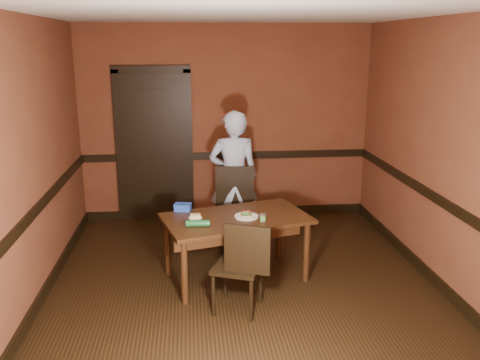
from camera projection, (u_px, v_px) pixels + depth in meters
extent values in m
cube|color=black|center=(243.00, 287.00, 5.25)|extent=(4.00, 4.50, 0.01)
cube|color=silver|center=(244.00, 13.00, 4.54)|extent=(4.00, 4.50, 0.01)
cube|color=brown|center=(226.00, 124.00, 7.06)|extent=(4.00, 0.02, 2.70)
cube|color=brown|center=(289.00, 251.00, 2.74)|extent=(4.00, 0.02, 2.70)
cube|color=brown|center=(29.00, 164.00, 4.70)|extent=(0.02, 4.50, 2.70)
cube|color=brown|center=(442.00, 155.00, 5.09)|extent=(0.02, 4.50, 2.70)
cube|color=black|center=(226.00, 156.00, 7.16)|extent=(4.00, 0.03, 0.10)
cube|color=black|center=(36.00, 210.00, 4.82)|extent=(0.03, 4.50, 0.10)
cube|color=black|center=(436.00, 198.00, 5.21)|extent=(0.03, 4.50, 0.10)
cube|color=black|center=(227.00, 212.00, 7.38)|extent=(4.00, 0.03, 0.12)
cube|color=black|center=(45.00, 291.00, 5.04)|extent=(0.03, 4.50, 0.12)
cube|color=black|center=(428.00, 273.00, 5.43)|extent=(0.03, 4.50, 0.12)
cube|color=black|center=(154.00, 149.00, 7.01)|extent=(0.85, 0.04, 2.05)
cube|color=black|center=(120.00, 149.00, 6.98)|extent=(0.10, 0.06, 2.15)
cube|color=black|center=(189.00, 148.00, 7.07)|extent=(0.10, 0.06, 2.15)
cube|color=black|center=(151.00, 69.00, 6.74)|extent=(1.05, 0.06, 0.10)
cube|color=#341C0D|center=(236.00, 248.00, 5.36)|extent=(1.64, 1.20, 0.69)
imported|color=#A8BDDD|center=(234.00, 177.00, 6.27)|extent=(0.61, 0.40, 1.66)
cylinder|color=white|center=(246.00, 217.00, 5.26)|extent=(0.25, 0.25, 0.01)
cube|color=#A57850|center=(246.00, 215.00, 5.25)|extent=(0.11, 0.10, 0.02)
ellipsoid|color=#27842C|center=(246.00, 213.00, 5.25)|extent=(0.10, 0.10, 0.02)
cylinder|color=red|center=(244.00, 211.00, 5.25)|extent=(0.04, 0.04, 0.01)
cylinder|color=red|center=(249.00, 212.00, 5.24)|extent=(0.04, 0.04, 0.01)
cylinder|color=#8FBE66|center=(244.00, 213.00, 5.22)|extent=(0.03, 0.03, 0.01)
cylinder|color=#8FBE66|center=(248.00, 211.00, 5.27)|extent=(0.03, 0.03, 0.01)
cylinder|color=#8FBE66|center=(246.00, 212.00, 5.24)|extent=(0.03, 0.03, 0.01)
cylinder|color=#5A8944|center=(263.00, 218.00, 5.13)|extent=(0.06, 0.06, 0.07)
cylinder|color=#B4B5AD|center=(263.00, 214.00, 5.12)|extent=(0.07, 0.07, 0.01)
cylinder|color=white|center=(195.00, 218.00, 5.22)|extent=(0.14, 0.14, 0.01)
cube|color=#E2C86E|center=(195.00, 216.00, 5.21)|extent=(0.11, 0.07, 0.04)
cube|color=blue|center=(183.00, 208.00, 5.46)|extent=(0.19, 0.15, 0.07)
cube|color=blue|center=(183.00, 204.00, 5.45)|extent=(0.20, 0.16, 0.01)
cylinder|color=#185427|center=(198.00, 223.00, 4.98)|extent=(0.24, 0.07, 0.07)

